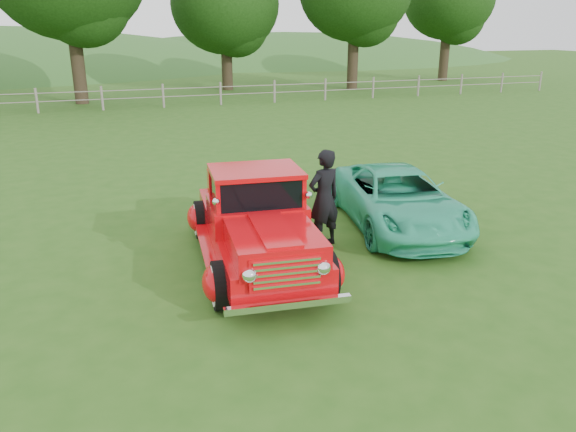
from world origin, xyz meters
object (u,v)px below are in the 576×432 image
object	(u,v)px
tree_near_east	(225,4)
red_pickup	(256,222)
man	(324,198)
teal_sedan	(398,199)

from	to	relation	value
tree_near_east	red_pickup	xyz separation A→B (m)	(-5.93, -27.76, -4.45)
red_pickup	man	xyz separation A→B (m)	(1.49, 0.48, 0.15)
man	tree_near_east	bearing A→B (deg)	-113.37
red_pickup	man	bearing A→B (deg)	23.14
tree_near_east	red_pickup	distance (m)	28.73
teal_sedan	man	size ratio (longest dim) A/B	2.32
tree_near_east	man	world-z (taller)	tree_near_east
tree_near_east	red_pickup	world-z (taller)	tree_near_east
tree_near_east	man	xyz separation A→B (m)	(-4.43, -27.27, -4.30)
man	red_pickup	bearing A→B (deg)	3.82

